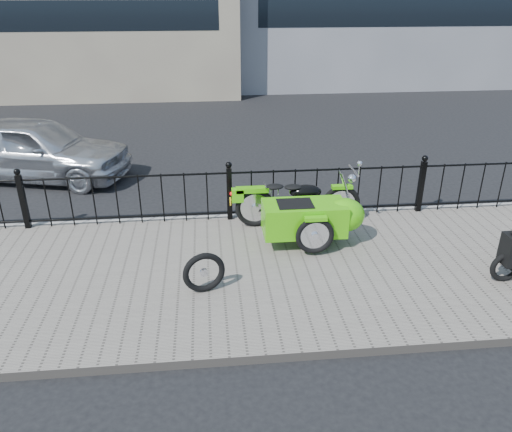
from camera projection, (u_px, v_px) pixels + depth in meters
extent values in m
plane|color=black|center=(235.00, 260.00, 7.85)|extent=(120.00, 120.00, 0.00)
cube|color=slate|center=(237.00, 274.00, 7.38)|extent=(30.00, 3.80, 0.12)
cube|color=gray|center=(230.00, 218.00, 9.13)|extent=(30.00, 0.10, 0.12)
cylinder|color=black|center=(229.00, 173.00, 8.61)|extent=(14.00, 0.04, 0.04)
cylinder|color=black|center=(230.00, 213.00, 8.93)|extent=(14.00, 0.04, 0.04)
cube|color=black|center=(23.00, 202.00, 8.45)|extent=(0.09, 0.09, 0.96)
sphere|color=black|center=(17.00, 172.00, 8.23)|extent=(0.11, 0.11, 0.11)
cube|color=black|center=(229.00, 194.00, 8.78)|extent=(0.09, 0.09, 0.96)
sphere|color=black|center=(229.00, 165.00, 8.55)|extent=(0.11, 0.11, 0.11)
cube|color=black|center=(421.00, 187.00, 9.10)|extent=(0.09, 0.09, 0.96)
sphere|color=black|center=(425.00, 158.00, 8.87)|extent=(0.11, 0.11, 0.11)
cube|color=black|center=(34.00, 16.00, 16.90)|extent=(12.50, 0.06, 1.00)
cube|color=black|center=(395.00, 13.00, 19.00)|extent=(10.50, 0.06, 1.00)
torus|color=black|center=(341.00, 204.00, 8.69)|extent=(0.69, 0.09, 0.69)
torus|color=black|center=(255.00, 208.00, 8.56)|extent=(0.69, 0.09, 0.69)
torus|color=black|center=(315.00, 236.00, 7.60)|extent=(0.60, 0.08, 0.60)
cube|color=gray|center=(298.00, 205.00, 8.62)|extent=(0.34, 0.22, 0.24)
cylinder|color=black|center=(298.00, 209.00, 8.65)|extent=(1.40, 0.04, 0.04)
ellipsoid|color=black|center=(306.00, 192.00, 8.53)|extent=(0.54, 0.29, 0.26)
cylinder|color=silver|center=(354.00, 170.00, 8.45)|extent=(0.03, 0.56, 0.03)
cylinder|color=silver|center=(345.00, 188.00, 8.57)|extent=(0.25, 0.04, 0.59)
sphere|color=silver|center=(352.00, 178.00, 8.51)|extent=(0.15, 0.15, 0.15)
cube|color=#49C20C|center=(342.00, 187.00, 8.56)|extent=(0.36, 0.12, 0.06)
cube|color=#49C20C|center=(252.00, 190.00, 8.41)|extent=(0.55, 0.16, 0.08)
ellipsoid|color=black|center=(293.00, 187.00, 8.46)|extent=(0.31, 0.22, 0.08)
ellipsoid|color=black|center=(275.00, 187.00, 8.43)|extent=(0.31, 0.22, 0.08)
sphere|color=red|center=(232.00, 194.00, 8.40)|extent=(0.07, 0.07, 0.07)
cube|color=yellow|center=(230.00, 201.00, 8.57)|extent=(0.02, 0.14, 0.10)
cube|color=#49C20C|center=(304.00, 218.00, 7.89)|extent=(1.30, 0.62, 0.50)
ellipsoid|color=#49C20C|center=(344.00, 215.00, 7.94)|extent=(0.65, 0.60, 0.54)
cube|color=black|center=(295.00, 205.00, 7.78)|extent=(0.55, 0.43, 0.06)
cube|color=#49C20C|center=(316.00, 219.00, 7.48)|extent=(0.34, 0.11, 0.06)
torus|color=black|center=(506.00, 267.00, 6.99)|extent=(0.46, 0.08, 0.46)
torus|color=black|center=(204.00, 273.00, 6.72)|extent=(0.59, 0.23, 0.59)
imported|color=silver|center=(36.00, 149.00, 10.91)|extent=(4.33, 2.59, 1.38)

